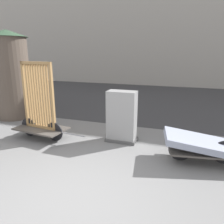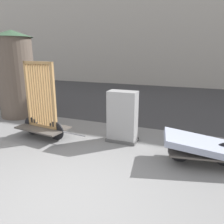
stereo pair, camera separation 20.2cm
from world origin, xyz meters
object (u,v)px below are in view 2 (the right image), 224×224
utility_cabinet (122,118)px  bike_cart_with_bedframe (42,113)px  bike_cart_with_mattress (203,146)px  advertising_column (16,74)px

utility_cabinet → bike_cart_with_bedframe: bearing=-165.7°
bike_cart_with_mattress → bike_cart_with_bedframe: bearing=170.4°
bike_cart_with_mattress → advertising_column: advertising_column is taller
bike_cart_with_bedframe → bike_cart_with_mattress: (4.07, 0.00, -0.30)m
bike_cart_with_mattress → advertising_column: bearing=157.6°
utility_cabinet → advertising_column: 4.51m
utility_cabinet → advertising_column: size_ratio=0.44×
bike_cart_with_mattress → utility_cabinet: utility_cabinet is taller
bike_cart_with_bedframe → bike_cart_with_mattress: size_ratio=0.95×
bike_cart_with_mattress → advertising_column: size_ratio=0.74×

